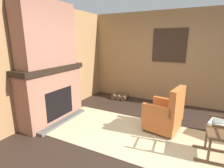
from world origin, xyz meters
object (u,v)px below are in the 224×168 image
(storage_case, at_px, (65,61))
(firewood_stack, at_px, (120,96))
(laundry_basket, at_px, (223,131))
(decorative_plate_on_mantel, at_px, (49,60))
(oil_lamp_vase, at_px, (39,63))
(armchair, at_px, (165,115))

(storage_case, bearing_deg, firewood_stack, 61.90)
(laundry_basket, bearing_deg, storage_case, -175.17)
(storage_case, xyz_separation_m, decorative_plate_on_mantel, (-0.02, -0.50, 0.07))
(oil_lamp_vase, height_order, storage_case, oil_lamp_vase)
(laundry_basket, bearing_deg, armchair, -167.80)
(firewood_stack, relative_size, decorative_plate_on_mantel, 2.05)
(armchair, bearing_deg, decorative_plate_on_mantel, 22.58)
(armchair, height_order, firewood_stack, armchair)
(armchair, distance_m, oil_lamp_vase, 2.81)
(armchair, distance_m, firewood_stack, 2.22)
(armchair, xyz_separation_m, firewood_stack, (-1.66, 1.45, -0.27))
(firewood_stack, distance_m, decorative_plate_on_mantel, 2.55)
(armchair, relative_size, storage_case, 3.93)
(storage_case, relative_size, decorative_plate_on_mantel, 0.98)
(armchair, xyz_separation_m, oil_lamp_vase, (-2.47, -0.86, 1.02))
(firewood_stack, relative_size, storage_case, 2.10)
(firewood_stack, height_order, laundry_basket, laundry_basket)
(laundry_basket, height_order, storage_case, storage_case)
(armchair, distance_m, decorative_plate_on_mantel, 2.76)
(storage_case, bearing_deg, laundry_basket, 4.83)
(firewood_stack, bearing_deg, decorative_plate_on_mantel, -112.35)
(armchair, height_order, decorative_plate_on_mantel, decorative_plate_on_mantel)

